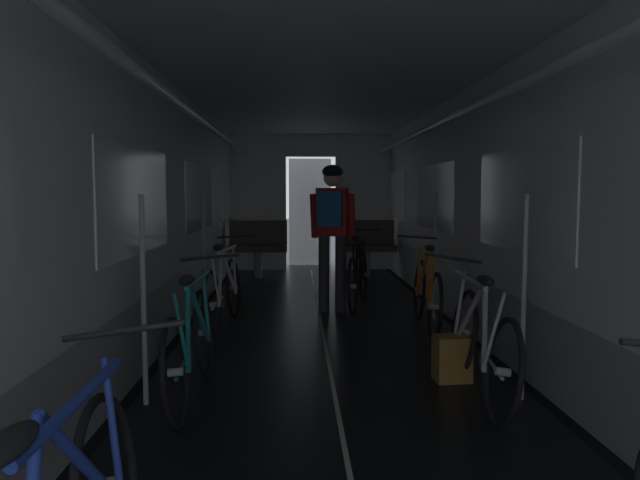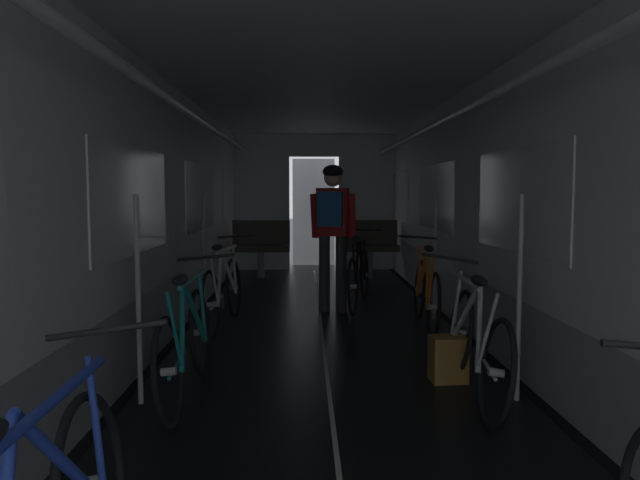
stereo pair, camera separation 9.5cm
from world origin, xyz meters
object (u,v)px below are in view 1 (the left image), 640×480
object	(u,v)px
bench_seat_far_right	(366,243)
bicycle_silver	(480,343)
bench_seat_far_left	(258,243)
bicycle_black_in_aisle	(358,276)
bicycle_orange	(426,293)
bicycle_white	(224,291)
backpack_on_floor	(452,358)
bicycle_teal	(192,343)
person_cyclist_aisle	(332,221)

from	to	relation	value
bench_seat_far_right	bicycle_silver	world-z (taller)	bicycle_silver
bench_seat_far_left	bench_seat_far_right	size ratio (longest dim) A/B	1.00
bench_seat_far_right	bicycle_black_in_aisle	world-z (taller)	bench_seat_far_right
bench_seat_far_left	bicycle_orange	size ratio (longest dim) A/B	0.58
bicycle_white	bicycle_orange	distance (m)	2.10
bicycle_silver	backpack_on_floor	size ratio (longest dim) A/B	4.98
bicycle_teal	bicycle_silver	size ratio (longest dim) A/B	1.00
bench_seat_far_right	person_cyclist_aisle	world-z (taller)	person_cyclist_aisle
bench_seat_far_right	person_cyclist_aisle	bearing A→B (deg)	-104.24
bicycle_white	bicycle_teal	distance (m)	2.15
bicycle_silver	person_cyclist_aisle	world-z (taller)	person_cyclist_aisle
bench_seat_far_right	bicycle_teal	world-z (taller)	bench_seat_far_right
bicycle_orange	bench_seat_far_right	bearing A→B (deg)	92.47
bench_seat_far_right	bicycle_orange	distance (m)	3.91
bicycle_orange	bicycle_silver	bearing A→B (deg)	-92.01
bicycle_white	bicycle_teal	bearing A→B (deg)	-88.91
person_cyclist_aisle	bicycle_black_in_aisle	world-z (taller)	person_cyclist_aisle
bicycle_teal	bicycle_black_in_aisle	xyz separation A→B (m)	(1.47, 3.19, 0.00)
bench_seat_far_left	bicycle_white	xyz separation A→B (m)	(-0.12, -3.71, -0.18)
bicycle_orange	person_cyclist_aisle	xyz separation A→B (m)	(-0.91, 0.97, 0.69)
bicycle_orange	bicycle_black_in_aisle	world-z (taller)	bicycle_orange
bicycle_silver	person_cyclist_aisle	size ratio (longest dim) A/B	0.98
bicycle_white	backpack_on_floor	size ratio (longest dim) A/B	4.97
bicycle_silver	backpack_on_floor	xyz separation A→B (m)	(-0.09, 0.36, -0.21)
bicycle_white	bicycle_black_in_aisle	xyz separation A→B (m)	(1.51, 1.04, 0.00)
bench_seat_far_left	bicycle_teal	distance (m)	5.86
bicycle_black_in_aisle	backpack_on_floor	size ratio (longest dim) A/B	4.88
bicycle_white	bicycle_black_in_aisle	bearing A→B (deg)	34.62
bench_seat_far_left	bicycle_white	world-z (taller)	bench_seat_far_left
bench_seat_far_right	backpack_on_floor	size ratio (longest dim) A/B	2.89
bench_seat_far_left	backpack_on_floor	distance (m)	5.85
bicycle_silver	bicycle_black_in_aisle	world-z (taller)	bicycle_silver
bicycle_teal	person_cyclist_aisle	xyz separation A→B (m)	(1.14, 2.93, 0.69)
bicycle_white	bicycle_orange	world-z (taller)	bicycle_white
bicycle_teal	bicycle_silver	distance (m)	1.98
person_cyclist_aisle	bicycle_black_in_aisle	bearing A→B (deg)	37.96
bicycle_white	bicycle_silver	world-z (taller)	bicycle_silver
bicycle_teal	person_cyclist_aisle	world-z (taller)	person_cyclist_aisle
bicycle_teal	bicycle_silver	world-z (taller)	bicycle_silver
bicycle_white	bicycle_orange	bearing A→B (deg)	-5.27
bicycle_silver	bicycle_black_in_aisle	xyz separation A→B (m)	(-0.50, 3.25, 0.00)
bicycle_black_in_aisle	backpack_on_floor	world-z (taller)	bicycle_black_in_aisle
bench_seat_far_left	bicycle_white	distance (m)	3.72
bicycle_orange	backpack_on_floor	world-z (taller)	bicycle_orange
bicycle_teal	backpack_on_floor	bearing A→B (deg)	9.17
person_cyclist_aisle	bicycle_black_in_aisle	size ratio (longest dim) A/B	1.04
bicycle_silver	bicycle_black_in_aisle	size ratio (longest dim) A/B	1.02
bench_seat_far_right	bicycle_white	xyz separation A→B (m)	(-1.92, -3.71, -0.18)
bench_seat_far_left	person_cyclist_aisle	world-z (taller)	person_cyclist_aisle
bicycle_orange	person_cyclist_aisle	bearing A→B (deg)	133.09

